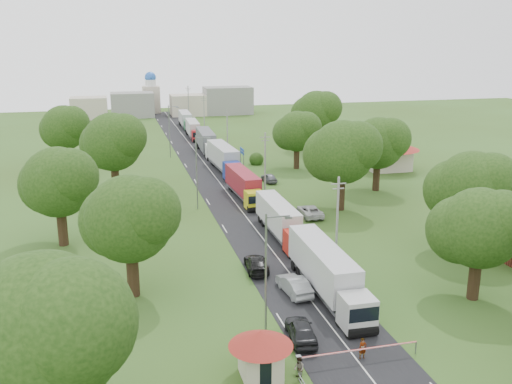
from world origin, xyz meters
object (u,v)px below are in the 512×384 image
object	(u,v)px
car_lane_front	(301,331)
pedestrian_near	(363,349)
truck_0	(327,272)
boom_barrier	(341,354)
guard_booth	(261,348)
info_sign	(242,154)
car_lane_mid	(294,285)

from	to	relation	value
car_lane_front	pedestrian_near	distance (m)	4.94
truck_0	pedestrian_near	bearing A→B (deg)	-96.74
truck_0	boom_barrier	bearing A→B (deg)	-105.75
boom_barrier	truck_0	world-z (taller)	truck_0
pedestrian_near	boom_barrier	bearing A→B (deg)	-166.63
boom_barrier	pedestrian_near	xyz separation A→B (m)	(1.82, 0.39, -0.11)
truck_0	car_lane_front	bearing A→B (deg)	-124.16
boom_barrier	guard_booth	distance (m)	5.98
info_sign	pedestrian_near	bearing A→B (deg)	-94.54
info_sign	car_lane_front	xyz separation A→B (m)	(-8.20, -56.08, -2.19)
car_lane_front	pedestrian_near	size ratio (longest dim) A/B	3.03
info_sign	boom_barrier	bearing A→B (deg)	-96.24
car_lane_front	car_lane_mid	bearing A→B (deg)	-97.12
car_lane_front	pedestrian_near	xyz separation A→B (m)	(3.46, -3.53, -0.03)
car_lane_mid	truck_0	bearing A→B (deg)	153.93
boom_barrier	truck_0	distance (m)	11.34
truck_0	info_sign	bearing A→B (deg)	85.93
car_lane_mid	guard_booth	bearing A→B (deg)	56.70
boom_barrier	info_sign	distance (m)	60.39
pedestrian_near	guard_booth	bearing A→B (deg)	-175.75
guard_booth	car_lane_mid	size ratio (longest dim) A/B	0.88
boom_barrier	car_lane_mid	distance (m)	11.85
car_lane_mid	pedestrian_near	world-z (taller)	car_lane_mid
guard_booth	info_sign	bearing A→B (deg)	78.32
car_lane_mid	pedestrian_near	xyz separation A→B (m)	(1.46, -11.45, -0.03)
guard_booth	car_lane_mid	distance (m)	13.43
truck_0	pedestrian_near	distance (m)	10.63
guard_booth	info_sign	size ratio (longest dim) A/B	1.07
guard_booth	info_sign	xyz separation A→B (m)	(12.40, 60.00, 0.84)
guard_booth	car_lane_mid	world-z (taller)	guard_booth
pedestrian_near	info_sign	bearing A→B (deg)	86.80
truck_0	car_lane_mid	size ratio (longest dim) A/B	3.10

